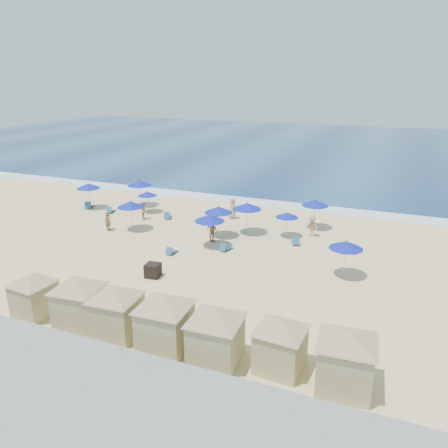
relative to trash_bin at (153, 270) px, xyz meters
The scene contains 34 objects.
ground 3.47m from the trash_bin, 96.49° to the left, with size 160.00×160.00×0.00m, color beige.
ocean 58.42m from the trash_bin, 90.38° to the left, with size 160.00×80.00×0.06m, color navy.
surf_line 18.93m from the trash_bin, 91.18° to the left, with size 160.00×2.50×0.08m, color white.
seawall 10.09m from the trash_bin, 92.21° to the right, with size 160.00×6.10×1.22m.
trash_bin is the anchor object (origin of this frame).
cabana_0 7.30m from the trash_bin, 117.50° to the right, with size 4.03×4.03×2.54m.
cabana_1 6.46m from the trash_bin, 93.54° to the right, with size 4.56×4.56×2.87m.
cabana_2 6.73m from the trash_bin, 73.77° to the right, with size 4.46×4.46×2.81m.
cabana_3 7.97m from the trash_bin, 54.63° to the right, with size 4.69×4.69×2.95m.
cabana_4 9.73m from the trash_bin, 42.33° to the right, with size 4.56×4.56×2.86m.
cabana_5 11.59m from the trash_bin, 30.83° to the right, with size 4.17×4.17×2.62m.
cabana_6 14.10m from the trash_bin, 25.78° to the right, with size 4.65×4.65×2.92m.
umbrella_0 17.53m from the trash_bin, 141.13° to the left, with size 2.25×2.25×2.56m.
umbrella_1 16.60m from the trash_bin, 125.15° to the left, with size 2.35×2.35×2.68m.
umbrella_2 9.65m from the trash_bin, 131.29° to the left, with size 2.26×2.26×2.57m.
umbrella_3 14.24m from the trash_bin, 122.82° to the left, with size 1.84×1.84×2.09m.
umbrella_4 6.48m from the trash_bin, 78.46° to the left, with size 2.31×2.31×2.62m.
umbrella_5 10.48m from the trash_bin, 74.09° to the left, with size 2.35×2.35×2.67m.
umbrella_6 8.62m from the trash_bin, 83.31° to the left, with size 2.27×2.27×2.59m.
umbrella_7 15.36m from the trash_bin, 60.19° to the left, with size 2.25×2.25×2.56m.
umbrella_8 12.05m from the trash_bin, 60.04° to the left, with size 1.84×1.84×2.09m.
umbrella_9 12.23m from the trash_bin, 22.36° to the left, with size 2.19×2.19×2.49m.
beach_chair_0 17.53m from the trash_bin, 141.48° to the left, with size 1.09×1.50×0.75m.
beach_chair_1 15.11m from the trash_bin, 136.16° to the left, with size 0.77×1.30×0.67m.
beach_chair_2 12.07m from the trash_bin, 114.87° to the left, with size 0.94×1.34×0.68m.
beach_chair_3 3.85m from the trash_bin, 101.27° to the left, with size 0.55×1.13×0.61m.
beach_chair_4 6.38m from the trash_bin, 65.78° to the left, with size 0.79×1.24×0.63m.
beach_chair_5 11.47m from the trash_bin, 51.96° to the left, with size 0.90×1.36×0.69m.
beachgoer_0 10.44m from the trash_bin, 141.61° to the left, with size 0.58×0.38×1.58m, color tan.
beachgoer_1 12.23m from the trash_bin, 124.48° to the left, with size 0.78×0.61×1.61m, color tan.
beachgoer_2 7.16m from the trash_bin, 81.89° to the left, with size 1.07×0.44×1.82m, color tan.
beachgoer_3 13.70m from the trash_bin, 55.14° to the left, with size 1.11×0.64×1.73m, color tan.
beachgoer_4 13.23m from the trash_bin, 88.68° to the left, with size 0.92×0.60×1.89m, color tan.
beachgoer_5 10.15m from the trash_bin, 142.11° to the left, with size 0.92×0.38×1.56m, color tan.
Camera 1 is at (14.12, -25.08, 12.06)m, focal length 35.00 mm.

